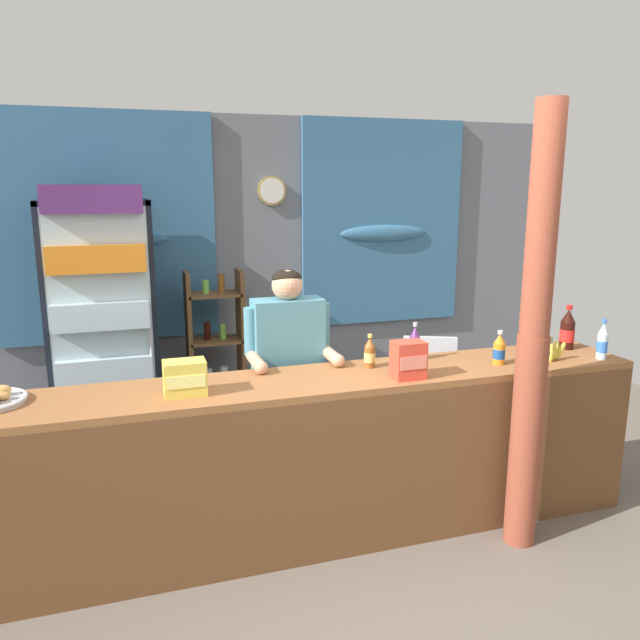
{
  "coord_description": "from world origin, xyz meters",
  "views": [
    {
      "loc": [
        -1.11,
        -2.62,
        2.02
      ],
      "look_at": [
        -0.03,
        0.77,
        1.24
      ],
      "focal_mm": 34.49,
      "sensor_mm": 36.0,
      "label": 1
    }
  ],
  "objects_px": {
    "drink_fridge": "(102,306)",
    "shopkeeper": "(288,359)",
    "soda_bottle_water": "(602,342)",
    "soda_bottle_orange_soda": "(499,350)",
    "bottle_shelf_rack": "(216,345)",
    "soda_bottle_grape_soda": "(415,344)",
    "plastic_lawn_chair": "(428,377)",
    "soda_bottle_iced_tea": "(370,353)",
    "stall_counter": "(340,446)",
    "snack_box_crackers": "(408,360)",
    "banana_bunch": "(550,352)",
    "soda_bottle_cola": "(567,330)",
    "snack_box_instant_noodle": "(185,378)",
    "timber_post": "(533,345)"
  },
  "relations": [
    {
      "from": "soda_bottle_water",
      "to": "banana_bunch",
      "type": "height_order",
      "value": "soda_bottle_water"
    },
    {
      "from": "bottle_shelf_rack",
      "to": "snack_box_instant_noodle",
      "type": "distance_m",
      "value": 2.12
    },
    {
      "from": "drink_fridge",
      "to": "banana_bunch",
      "type": "distance_m",
      "value": 3.25
    },
    {
      "from": "bottle_shelf_rack",
      "to": "soda_bottle_grape_soda",
      "type": "relative_size",
      "value": 5.61
    },
    {
      "from": "stall_counter",
      "to": "shopkeeper",
      "type": "bearing_deg",
      "value": 104.74
    },
    {
      "from": "timber_post",
      "to": "soda_bottle_orange_soda",
      "type": "height_order",
      "value": "timber_post"
    },
    {
      "from": "soda_bottle_iced_tea",
      "to": "soda_bottle_water",
      "type": "height_order",
      "value": "soda_bottle_water"
    },
    {
      "from": "drink_fridge",
      "to": "soda_bottle_iced_tea",
      "type": "height_order",
      "value": "drink_fridge"
    },
    {
      "from": "bottle_shelf_rack",
      "to": "soda_bottle_grape_soda",
      "type": "distance_m",
      "value": 2.09
    },
    {
      "from": "soda_bottle_grape_soda",
      "to": "stall_counter",
      "type": "bearing_deg",
      "value": -154.14
    },
    {
      "from": "bottle_shelf_rack",
      "to": "soda_bottle_orange_soda",
      "type": "xyz_separation_m",
      "value": [
        1.41,
        -2.04,
        0.37
      ]
    },
    {
      "from": "drink_fridge",
      "to": "snack_box_crackers",
      "type": "distance_m",
      "value": 2.56
    },
    {
      "from": "stall_counter",
      "to": "timber_post",
      "type": "height_order",
      "value": "timber_post"
    },
    {
      "from": "timber_post",
      "to": "snack_box_crackers",
      "type": "distance_m",
      "value": 0.68
    },
    {
      "from": "stall_counter",
      "to": "soda_bottle_orange_soda",
      "type": "bearing_deg",
      "value": 2.79
    },
    {
      "from": "drink_fridge",
      "to": "soda_bottle_orange_soda",
      "type": "distance_m",
      "value": 2.96
    },
    {
      "from": "plastic_lawn_chair",
      "to": "soda_bottle_orange_soda",
      "type": "xyz_separation_m",
      "value": [
        -0.2,
        -1.25,
        0.57
      ]
    },
    {
      "from": "drink_fridge",
      "to": "snack_box_crackers",
      "type": "xyz_separation_m",
      "value": [
        1.66,
        -1.95,
        -0.04
      ]
    },
    {
      "from": "stall_counter",
      "to": "plastic_lawn_chair",
      "type": "distance_m",
      "value": 1.79
    },
    {
      "from": "soda_bottle_cola",
      "to": "snack_box_instant_noodle",
      "type": "distance_m",
      "value": 2.49
    },
    {
      "from": "snack_box_instant_noodle",
      "to": "banana_bunch",
      "type": "xyz_separation_m",
      "value": [
        2.18,
        -0.04,
        -0.03
      ]
    },
    {
      "from": "timber_post",
      "to": "snack_box_instant_noodle",
      "type": "height_order",
      "value": "timber_post"
    },
    {
      "from": "banana_bunch",
      "to": "stall_counter",
      "type": "bearing_deg",
      "value": -179.56
    },
    {
      "from": "soda_bottle_grape_soda",
      "to": "soda_bottle_water",
      "type": "distance_m",
      "value": 1.17
    },
    {
      "from": "plastic_lawn_chair",
      "to": "bottle_shelf_rack",
      "type": "bearing_deg",
      "value": 153.91
    },
    {
      "from": "soda_bottle_orange_soda",
      "to": "soda_bottle_water",
      "type": "xyz_separation_m",
      "value": [
        0.67,
        -0.09,
        0.02
      ]
    },
    {
      "from": "drink_fridge",
      "to": "shopkeeper",
      "type": "distance_m",
      "value": 1.77
    },
    {
      "from": "timber_post",
      "to": "soda_bottle_cola",
      "type": "distance_m",
      "value": 0.84
    },
    {
      "from": "soda_bottle_cola",
      "to": "soda_bottle_grape_soda",
      "type": "bearing_deg",
      "value": 176.97
    },
    {
      "from": "stall_counter",
      "to": "plastic_lawn_chair",
      "type": "height_order",
      "value": "stall_counter"
    },
    {
      "from": "soda_bottle_grape_soda",
      "to": "banana_bunch",
      "type": "bearing_deg",
      "value": -19.38
    },
    {
      "from": "timber_post",
      "to": "snack_box_instant_noodle",
      "type": "distance_m",
      "value": 1.87
    },
    {
      "from": "soda_bottle_iced_tea",
      "to": "snack_box_instant_noodle",
      "type": "bearing_deg",
      "value": -171.17
    },
    {
      "from": "snack_box_crackers",
      "to": "banana_bunch",
      "type": "distance_m",
      "value": 0.97
    },
    {
      "from": "plastic_lawn_chair",
      "to": "soda_bottle_water",
      "type": "distance_m",
      "value": 1.54
    },
    {
      "from": "drink_fridge",
      "to": "soda_bottle_grape_soda",
      "type": "xyz_separation_m",
      "value": [
        1.85,
        -1.63,
        -0.04
      ]
    },
    {
      "from": "stall_counter",
      "to": "soda_bottle_orange_soda",
      "type": "distance_m",
      "value": 1.13
    },
    {
      "from": "soda_bottle_grape_soda",
      "to": "snack_box_instant_noodle",
      "type": "xyz_separation_m",
      "value": [
        -1.41,
        -0.23,
        -0.01
      ]
    },
    {
      "from": "drink_fridge",
      "to": "soda_bottle_water",
      "type": "height_order",
      "value": "drink_fridge"
    },
    {
      "from": "soda_bottle_orange_soda",
      "to": "banana_bunch",
      "type": "height_order",
      "value": "soda_bottle_orange_soda"
    },
    {
      "from": "soda_bottle_grape_soda",
      "to": "snack_box_crackers",
      "type": "height_order",
      "value": "soda_bottle_grape_soda"
    },
    {
      "from": "snack_box_crackers",
      "to": "banana_bunch",
      "type": "height_order",
      "value": "snack_box_crackers"
    },
    {
      "from": "soda_bottle_grape_soda",
      "to": "snack_box_instant_noodle",
      "type": "relative_size",
      "value": 1.11
    },
    {
      "from": "banana_bunch",
      "to": "snack_box_crackers",
      "type": "bearing_deg",
      "value": -177.32
    },
    {
      "from": "banana_bunch",
      "to": "drink_fridge",
      "type": "bearing_deg",
      "value": 144.05
    },
    {
      "from": "soda_bottle_orange_soda",
      "to": "snack_box_instant_noodle",
      "type": "relative_size",
      "value": 0.97
    },
    {
      "from": "timber_post",
      "to": "soda_bottle_iced_tea",
      "type": "bearing_deg",
      "value": 145.23
    },
    {
      "from": "stall_counter",
      "to": "soda_bottle_grape_soda",
      "type": "distance_m",
      "value": 0.8
    },
    {
      "from": "bottle_shelf_rack",
      "to": "soda_bottle_cola",
      "type": "distance_m",
      "value": 2.8
    },
    {
      "from": "shopkeeper",
      "to": "soda_bottle_water",
      "type": "height_order",
      "value": "shopkeeper"
    }
  ]
}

